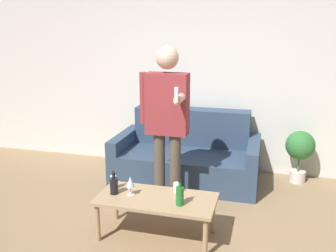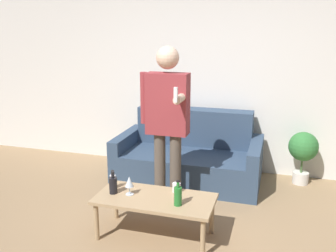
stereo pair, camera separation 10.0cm
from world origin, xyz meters
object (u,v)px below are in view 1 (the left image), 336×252
Objects in this scene: bottle_orange at (180,195)px; coffee_table at (156,202)px; person_standing_front at (167,116)px; couch at (187,156)px.

coffee_table is at bearing 160.28° from bottle_orange.
person_standing_front reaches higher than coffee_table.
coffee_table is (0.02, -1.44, 0.05)m from couch.
couch reaches higher than coffee_table.
couch is 1.12m from person_standing_front.
couch is 1.44m from coffee_table.
bottle_orange is at bearing -80.22° from couch.
coffee_table is 0.89m from person_standing_front.
bottle_orange is at bearing -19.72° from coffee_table.
coffee_table is at bearing -89.07° from couch.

